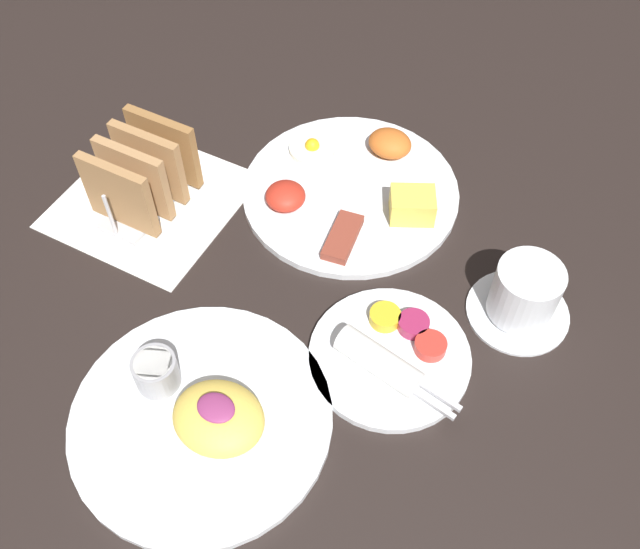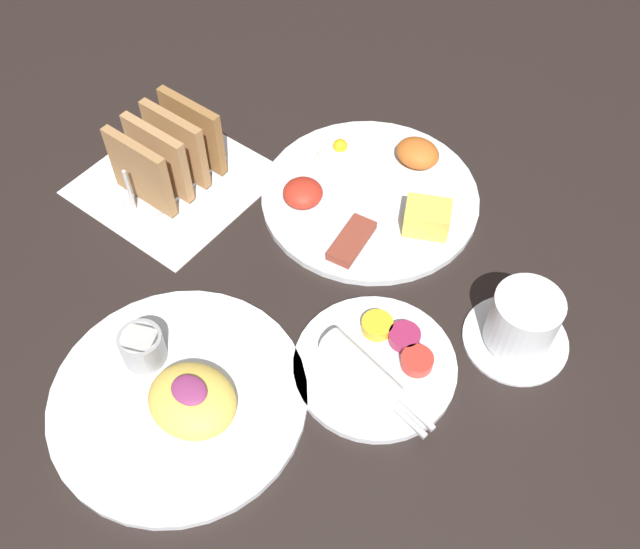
# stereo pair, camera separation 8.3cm
# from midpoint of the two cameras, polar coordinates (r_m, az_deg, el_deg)

# --- Properties ---
(ground_plane) EXTENTS (3.00, 3.00, 0.00)m
(ground_plane) POSITION_cam_midpoint_polar(r_m,az_deg,el_deg) (0.87, -8.71, -1.24)
(ground_plane) COLOR black
(napkin_flat) EXTENTS (0.22, 0.22, 0.00)m
(napkin_flat) POSITION_cam_midpoint_polar(r_m,az_deg,el_deg) (0.98, -15.81, 5.57)
(napkin_flat) COLOR white
(napkin_flat) RESTS_ON ground_plane
(plate_breakfast) EXTENTS (0.29, 0.29, 0.05)m
(plate_breakfast) POSITION_cam_midpoint_polar(r_m,az_deg,el_deg) (0.95, 0.12, 6.78)
(plate_breakfast) COLOR white
(plate_breakfast) RESTS_ON ground_plane
(plate_condiments) EXTENTS (0.19, 0.18, 0.04)m
(plate_condiments) POSITION_cam_midpoint_polar(r_m,az_deg,el_deg) (0.79, 2.63, -6.64)
(plate_condiments) COLOR white
(plate_condiments) RESTS_ON ground_plane
(plate_foreground) EXTENTS (0.28, 0.28, 0.06)m
(plate_foreground) POSITION_cam_midpoint_polar(r_m,az_deg,el_deg) (0.77, -12.54, -11.06)
(plate_foreground) COLOR white
(plate_foreground) RESTS_ON ground_plane
(toast_rack) EXTENTS (0.10, 0.15, 0.10)m
(toast_rack) POSITION_cam_midpoint_polar(r_m,az_deg,el_deg) (0.95, -16.48, 7.61)
(toast_rack) COLOR #B7B7BC
(toast_rack) RESTS_ON ground_plane
(coffee_cup) EXTENTS (0.12, 0.12, 0.08)m
(coffee_cup) POSITION_cam_midpoint_polar(r_m,az_deg,el_deg) (0.83, 13.28, -1.81)
(coffee_cup) COLOR white
(coffee_cup) RESTS_ON ground_plane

